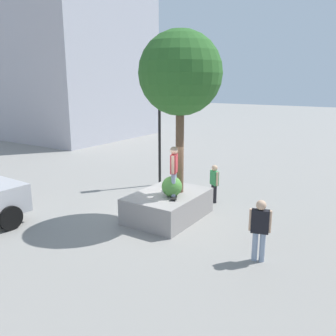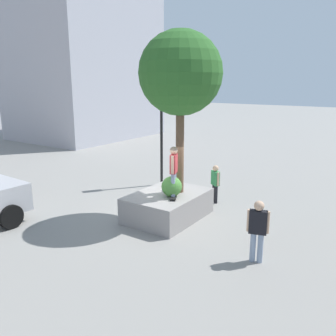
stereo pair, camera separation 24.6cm
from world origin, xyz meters
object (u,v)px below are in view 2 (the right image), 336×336
object	(u,v)px
skateboard	(174,196)
pedestrian_crossing	(215,181)
traffic_light_corner	(161,113)
skateboarder	(174,168)
passerby_with_bag	(258,227)
planter_ledge	(168,206)
plaza_tree	(180,74)

from	to	relation	value
skateboard	pedestrian_crossing	size ratio (longest dim) A/B	0.53
skateboard	traffic_light_corner	distance (m)	5.13
traffic_light_corner	pedestrian_crossing	distance (m)	4.06
skateboarder	pedestrian_crossing	distance (m)	2.83
passerby_with_bag	skateboarder	bearing A→B (deg)	72.54
traffic_light_corner	pedestrian_crossing	bearing A→B (deg)	-105.59
passerby_with_bag	traffic_light_corner	bearing A→B (deg)	53.86
planter_ledge	plaza_tree	size ratio (longest dim) A/B	0.54
pedestrian_crossing	skateboarder	bearing A→B (deg)	175.09
plaza_tree	passerby_with_bag	size ratio (longest dim) A/B	3.18
pedestrian_crossing	skateboard	bearing A→B (deg)	175.09
skateboarder	pedestrian_crossing	bearing A→B (deg)	-4.91
plaza_tree	skateboarder	world-z (taller)	plaza_tree
skateboarder	passerby_with_bag	size ratio (longest dim) A/B	0.97
skateboarder	traffic_light_corner	distance (m)	4.77
planter_ledge	skateboard	distance (m)	0.70
plaza_tree	skateboarder	xyz separation A→B (m)	(-0.66, -0.18, -2.96)
planter_ledge	skateboarder	size ratio (longest dim) A/B	1.76
skateboard	passerby_with_bag	bearing A→B (deg)	-107.46
planter_ledge	traffic_light_corner	xyz separation A→B (m)	(3.23, 2.53, 2.82)
planter_ledge	passerby_with_bag	world-z (taller)	passerby_with_bag
plaza_tree	traffic_light_corner	xyz separation A→B (m)	(2.85, 2.76, -1.61)
skateboarder	planter_ledge	bearing A→B (deg)	55.87
skateboarder	traffic_light_corner	world-z (taller)	traffic_light_corner
skateboarder	traffic_light_corner	xyz separation A→B (m)	(3.50, 2.94, 1.35)
planter_ledge	pedestrian_crossing	world-z (taller)	pedestrian_crossing
pedestrian_crossing	traffic_light_corner	bearing A→B (deg)	74.41
plaza_tree	planter_ledge	bearing A→B (deg)	148.90
planter_ledge	pedestrian_crossing	size ratio (longest dim) A/B	1.92
planter_ledge	pedestrian_crossing	xyz separation A→B (m)	(2.34, -0.63, 0.43)
planter_ledge	passerby_with_bag	distance (m)	3.94
skateboard	traffic_light_corner	world-z (taller)	traffic_light_corner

